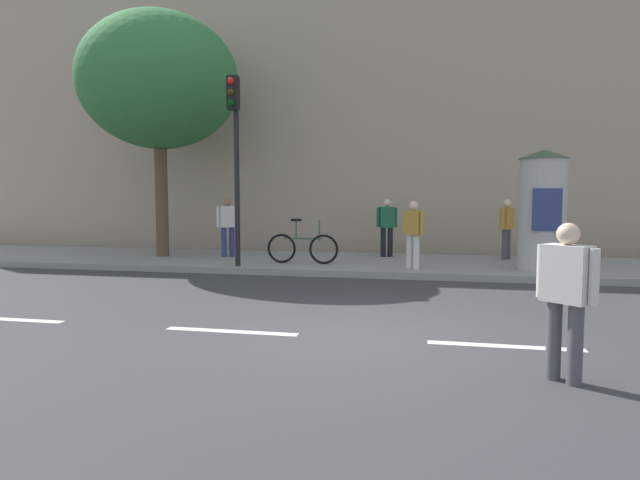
{
  "coord_description": "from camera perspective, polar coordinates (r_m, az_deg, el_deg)",
  "views": [
    {
      "loc": [
        0.87,
        -6.61,
        1.76
      ],
      "look_at": [
        -0.95,
        2.0,
        1.07
      ],
      "focal_mm": 30.45,
      "sensor_mm": 36.0,
      "label": 1
    }
  ],
  "objects": [
    {
      "name": "traffic_light",
      "position": [
        12.74,
        -8.95,
        10.34
      ],
      "size": [
        0.24,
        0.45,
        4.33
      ],
      "color": "black",
      "rests_on": "sidewalk_curb"
    },
    {
      "name": "sidewalk_curb",
      "position": [
        13.74,
        8.2,
        -2.57
      ],
      "size": [
        36.0,
        4.0,
        0.15
      ],
      "primitive_type": "cube",
      "color": "gray",
      "rests_on": "ground_plane"
    },
    {
      "name": "poster_column",
      "position": [
        12.91,
        22.34,
        3.0
      ],
      "size": [
        1.09,
        1.09,
        2.65
      ],
      "color": "#B2ADA3",
      "rests_on": "sidewalk_curb"
    },
    {
      "name": "pedestrian_tallest",
      "position": [
        14.84,
        -9.68,
        1.84
      ],
      "size": [
        0.5,
        0.5,
        1.59
      ],
      "color": "navy",
      "rests_on": "sidewalk_curb"
    },
    {
      "name": "lane_markings",
      "position": [
        6.89,
        4.33,
        -10.27
      ],
      "size": [
        25.8,
        0.16,
        0.01
      ],
      "color": "silver",
      "rests_on": "ground_plane"
    },
    {
      "name": "building_backdrop",
      "position": [
        18.9,
        9.39,
        14.18
      ],
      "size": [
        36.0,
        5.0,
        9.9
      ],
      "primitive_type": "cube",
      "color": "tan",
      "rests_on": "ground_plane"
    },
    {
      "name": "street_tree",
      "position": [
        15.69,
        -16.56,
        15.67
      ],
      "size": [
        4.23,
        4.23,
        6.51
      ],
      "color": "brown",
      "rests_on": "sidewalk_curb"
    },
    {
      "name": "bicycle_leaning",
      "position": [
        13.16,
        -1.86,
        -0.81
      ],
      "size": [
        1.77,
        0.1,
        1.09
      ],
      "color": "black",
      "rests_on": "sidewalk_curb"
    },
    {
      "name": "pedestrian_near_pole",
      "position": [
        14.8,
        19.04,
        1.58
      ],
      "size": [
        0.43,
        0.62,
        1.55
      ],
      "color": "#4C4C51",
      "rests_on": "sidewalk_curb"
    },
    {
      "name": "pedestrian_in_red_top",
      "position": [
        14.73,
        7.04,
        1.72
      ],
      "size": [
        0.55,
        0.33,
        1.56
      ],
      "color": "black",
      "rests_on": "sidewalk_curb"
    },
    {
      "name": "pedestrian_with_bag",
      "position": [
        12.42,
        9.76,
        1.09
      ],
      "size": [
        0.48,
        0.45,
        1.52
      ],
      "color": "silver",
      "rests_on": "sidewalk_curb"
    },
    {
      "name": "pedestrian_with_backpack",
      "position": [
        5.64,
        24.46,
        -4.85
      ],
      "size": [
        0.48,
        0.46,
        1.52
      ],
      "color": "#4C4C51",
      "rests_on": "ground_plane"
    },
    {
      "name": "ground_plane",
      "position": [
        6.89,
        4.33,
        -10.3
      ],
      "size": [
        80.0,
        80.0,
        0.0
      ],
      "primitive_type": "plane",
      "color": "#38383A"
    }
  ]
}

